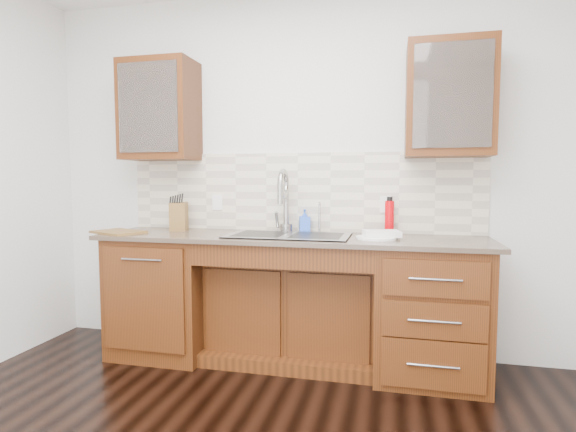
% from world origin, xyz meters
% --- Properties ---
extents(wall_back, '(4.00, 0.10, 2.70)m').
position_xyz_m(wall_back, '(0.00, 1.80, 1.35)').
color(wall_back, silver).
rests_on(wall_back, ground).
extents(base_cabinet_left, '(0.70, 0.62, 0.88)m').
position_xyz_m(base_cabinet_left, '(-0.95, 1.44, 0.44)').
color(base_cabinet_left, '#593014').
rests_on(base_cabinet_left, ground).
extents(base_cabinet_center, '(1.20, 0.44, 0.70)m').
position_xyz_m(base_cabinet_center, '(0.00, 1.53, 0.35)').
color(base_cabinet_center, '#593014').
rests_on(base_cabinet_center, ground).
extents(base_cabinet_right, '(0.70, 0.62, 0.88)m').
position_xyz_m(base_cabinet_right, '(0.95, 1.44, 0.44)').
color(base_cabinet_right, '#593014').
rests_on(base_cabinet_right, ground).
extents(countertop, '(2.70, 0.65, 0.03)m').
position_xyz_m(countertop, '(0.00, 1.43, 0.90)').
color(countertop, '#84705B').
rests_on(countertop, base_cabinet_left).
extents(backsplash, '(2.70, 0.02, 0.59)m').
position_xyz_m(backsplash, '(0.00, 1.74, 1.21)').
color(backsplash, beige).
rests_on(backsplash, wall_back).
extents(sink, '(0.84, 0.46, 0.19)m').
position_xyz_m(sink, '(0.00, 1.41, 0.83)').
color(sink, '#9E9EA5').
rests_on(sink, countertop).
extents(faucet, '(0.04, 0.04, 0.40)m').
position_xyz_m(faucet, '(-0.07, 1.64, 1.11)').
color(faucet, '#999993').
rests_on(faucet, countertop).
extents(filter_tap, '(0.02, 0.02, 0.24)m').
position_xyz_m(filter_tap, '(0.18, 1.65, 1.03)').
color(filter_tap, '#999993').
rests_on(filter_tap, countertop).
extents(upper_cabinet_left, '(0.55, 0.34, 0.75)m').
position_xyz_m(upper_cabinet_left, '(-1.05, 1.58, 1.83)').
color(upper_cabinet_left, '#593014').
rests_on(upper_cabinet_left, wall_back).
extents(upper_cabinet_right, '(0.55, 0.34, 0.75)m').
position_xyz_m(upper_cabinet_right, '(1.05, 1.58, 1.83)').
color(upper_cabinet_right, '#593014').
rests_on(upper_cabinet_right, wall_back).
extents(outlet_left, '(0.08, 0.01, 0.12)m').
position_xyz_m(outlet_left, '(-0.65, 1.73, 1.12)').
color(outlet_left, white).
rests_on(outlet_left, backsplash).
extents(outlet_right, '(0.08, 0.01, 0.12)m').
position_xyz_m(outlet_right, '(0.65, 1.73, 1.12)').
color(outlet_right, white).
rests_on(outlet_right, backsplash).
extents(soap_bottle, '(0.10, 0.10, 0.17)m').
position_xyz_m(soap_bottle, '(0.06, 1.69, 0.99)').
color(soap_bottle, blue).
rests_on(soap_bottle, countertop).
extents(water_bottle, '(0.07, 0.07, 0.24)m').
position_xyz_m(water_bottle, '(0.68, 1.67, 1.03)').
color(water_bottle, '#D10008').
rests_on(water_bottle, countertop).
extents(plate, '(0.31, 0.31, 0.01)m').
position_xyz_m(plate, '(0.60, 1.40, 0.92)').
color(plate, white).
rests_on(plate, countertop).
extents(dish_towel, '(0.27, 0.22, 0.04)m').
position_xyz_m(dish_towel, '(0.63, 1.42, 0.94)').
color(dish_towel, silver).
rests_on(dish_towel, plate).
extents(knife_block, '(0.17, 0.22, 0.21)m').
position_xyz_m(knife_block, '(-0.91, 1.57, 1.02)').
color(knife_block, olive).
rests_on(knife_block, countertop).
extents(cutting_board, '(0.43, 0.37, 0.02)m').
position_xyz_m(cutting_board, '(-1.25, 1.30, 0.92)').
color(cutting_board, brown).
rests_on(cutting_board, countertop).
extents(cup_left_a, '(0.13, 0.13, 0.09)m').
position_xyz_m(cup_left_a, '(-1.19, 1.58, 1.77)').
color(cup_left_a, silver).
rests_on(cup_left_a, upper_cabinet_left).
extents(cup_left_b, '(0.11, 0.11, 0.08)m').
position_xyz_m(cup_left_b, '(-0.95, 1.58, 1.77)').
color(cup_left_b, silver).
rests_on(cup_left_b, upper_cabinet_left).
extents(cup_right_a, '(0.14, 0.14, 0.10)m').
position_xyz_m(cup_right_a, '(0.89, 1.58, 1.78)').
color(cup_right_a, white).
rests_on(cup_right_a, upper_cabinet_right).
extents(cup_right_b, '(0.13, 0.13, 0.10)m').
position_xyz_m(cup_right_b, '(1.12, 1.58, 1.77)').
color(cup_right_b, white).
rests_on(cup_right_b, upper_cabinet_right).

